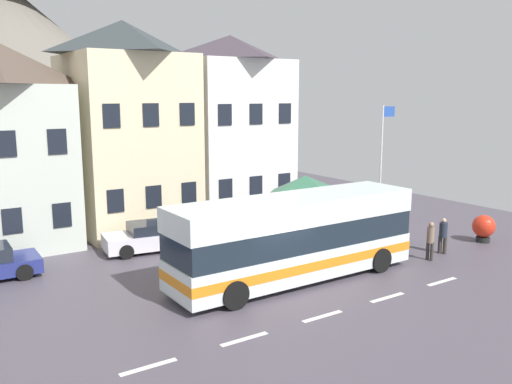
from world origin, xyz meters
TOP-DOWN VIEW (x-y plane):
  - ground_plane at (0.00, -0.00)m, footprint 40.00×60.00m
  - townhouse_01 at (-0.82, 12.35)m, footprint 5.74×6.77m
  - townhouse_02 at (5.18, 11.62)m, footprint 5.79×5.30m
  - transit_bus at (1.40, 0.53)m, footprint 10.26×2.76m
  - bus_shelter at (4.59, 3.94)m, footprint 3.60×3.60m
  - parked_car_00 at (7.64, 7.32)m, footprint 4.29×2.09m
  - parked_car_02 at (-1.45, 7.36)m, footprint 4.76×2.39m
  - pedestrian_00 at (9.12, -0.37)m, footprint 0.36×0.37m
  - pedestrian_01 at (8.94, 2.12)m, footprint 0.36×0.36m
  - pedestrian_02 at (8.01, 1.41)m, footprint 0.33×0.33m
  - pedestrian_03 at (7.81, -0.72)m, footprint 0.32×0.34m
  - public_bench at (3.73, 6.30)m, footprint 1.51×0.48m
  - flagpole at (11.25, 5.51)m, footprint 0.95×0.10m
  - harbour_buoy at (12.41, -0.20)m, footprint 1.09×1.09m

SIDE VIEW (x-z plane):
  - ground_plane at x=0.00m, z-range -0.06..0.00m
  - public_bench at x=3.73m, z-range 0.03..0.90m
  - parked_car_00 at x=7.64m, z-range -0.01..1.24m
  - parked_car_02 at x=-1.45m, z-range 0.00..1.32m
  - harbour_buoy at x=12.41m, z-range 0.07..1.41m
  - pedestrian_00 at x=9.12m, z-range 0.07..1.70m
  - pedestrian_02 at x=8.01m, z-range 0.15..1.77m
  - pedestrian_01 at x=8.94m, z-range 0.15..1.79m
  - pedestrian_03 at x=7.81m, z-range 0.12..1.82m
  - transit_bus at x=1.40m, z-range 0.01..3.29m
  - bus_shelter at x=4.59m, z-range 1.18..4.59m
  - flagpole at x=11.25m, z-range 0.55..7.08m
  - townhouse_02 at x=5.18m, z-range 0.00..10.39m
  - townhouse_01 at x=-0.82m, z-range 0.00..10.86m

